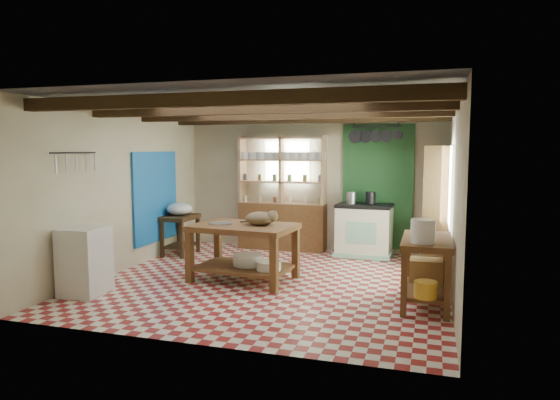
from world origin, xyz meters
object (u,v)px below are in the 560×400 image
(work_table, at_px, (244,253))
(cat, at_px, (260,218))
(prep_table, at_px, (180,235))
(white_cabinet, at_px, (85,261))
(right_counter, at_px, (426,272))
(stove, at_px, (364,230))

(work_table, relative_size, cat, 3.33)
(work_table, xyz_separation_m, cat, (0.25, 0.03, 0.52))
(cat, bearing_deg, prep_table, 142.22)
(white_cabinet, bearing_deg, right_counter, 6.06)
(work_table, relative_size, stove, 1.51)
(work_table, distance_m, white_cabinet, 2.20)
(prep_table, relative_size, right_counter, 0.62)
(stove, relative_size, cat, 2.21)
(stove, bearing_deg, work_table, -121.07)
(work_table, relative_size, right_counter, 1.24)
(work_table, height_order, prep_table, work_table)
(white_cabinet, bearing_deg, cat, 27.75)
(prep_table, relative_size, cat, 1.66)
(right_counter, relative_size, cat, 2.68)
(prep_table, distance_m, cat, 2.48)
(work_table, height_order, stove, stove)
(white_cabinet, bearing_deg, stove, 42.05)
(work_table, xyz_separation_m, stove, (1.49, 2.22, 0.06))
(work_table, bearing_deg, prep_table, 148.07)
(right_counter, bearing_deg, cat, 168.53)
(stove, xyz_separation_m, prep_table, (-3.26, -0.88, -0.11))
(stove, distance_m, prep_table, 3.38)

